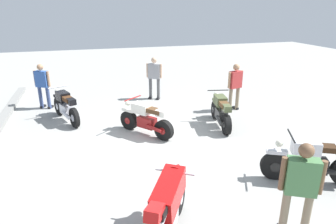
% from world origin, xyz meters
% --- Properties ---
extents(ground_plane, '(40.00, 40.00, 0.00)m').
position_xyz_m(ground_plane, '(0.00, 0.00, 0.00)').
color(ground_plane, '#9E9E99').
extents(motorcycle_black_cruiser, '(1.99, 0.95, 1.09)m').
position_xyz_m(motorcycle_black_cruiser, '(2.47, 2.53, 0.52)').
color(motorcycle_black_cruiser, black).
rests_on(motorcycle_black_cruiser, ground).
extents(motorcycle_olive_vintage, '(1.95, 0.79, 1.07)m').
position_xyz_m(motorcycle_olive_vintage, '(0.62, -2.23, 0.49)').
color(motorcycle_olive_vintage, black).
rests_on(motorcycle_olive_vintage, ground).
extents(motorcycle_silver_cruiser, '(1.05, 1.93, 1.09)m').
position_xyz_m(motorcycle_silver_cruiser, '(-2.89, -2.68, 0.52)').
color(motorcycle_silver_cruiser, black).
rests_on(motorcycle_silver_cruiser, ground).
extents(motorcycle_red_sportbike, '(1.75, 1.21, 1.14)m').
position_xyz_m(motorcycle_red_sportbike, '(-3.60, 0.78, 0.59)').
color(motorcycle_red_sportbike, black).
rests_on(motorcycle_red_sportbike, ground).
extents(motorcycle_cream_vintage, '(1.64, 1.32, 1.07)m').
position_xyz_m(motorcycle_cream_vintage, '(0.62, 0.21, 0.49)').
color(motorcycle_cream_vintage, black).
rests_on(motorcycle_cream_vintage, ground).
extents(person_in_blue_shirt, '(0.49, 0.61, 1.68)m').
position_xyz_m(person_in_blue_shirt, '(4.06, 3.34, 0.96)').
color(person_in_blue_shirt, '#384772').
rests_on(person_in_blue_shirt, ground).
extents(person_in_green_shirt, '(0.48, 0.63, 1.73)m').
position_xyz_m(person_in_green_shirt, '(-4.19, -1.24, 0.99)').
color(person_in_green_shirt, gray).
rests_on(person_in_green_shirt, ground).
extents(person_in_gray_shirt, '(0.49, 0.62, 1.72)m').
position_xyz_m(person_in_gray_shirt, '(4.10, -0.91, 0.99)').
color(person_in_gray_shirt, '#59595B').
rests_on(person_in_gray_shirt, ground).
extents(person_in_red_shirt, '(0.41, 0.66, 1.73)m').
position_xyz_m(person_in_red_shirt, '(1.87, -3.36, 0.99)').
color(person_in_red_shirt, gray).
rests_on(person_in_red_shirt, ground).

